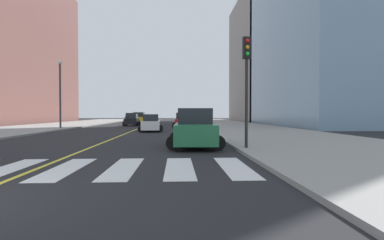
# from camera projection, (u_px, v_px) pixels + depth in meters

# --- Properties ---
(sidewalk_kerb_east) EXTENTS (10.00, 120.00, 0.15)m
(sidewalk_kerb_east) POSITION_uv_depth(u_px,v_px,m) (267.00, 133.00, 26.09)
(sidewalk_kerb_east) COLOR gray
(sidewalk_kerb_east) RESTS_ON ground
(crosswalk_paint) EXTENTS (13.50, 4.00, 0.01)m
(crosswalk_paint) POSITION_uv_depth(u_px,v_px,m) (37.00, 169.00, 9.50)
(crosswalk_paint) COLOR silver
(crosswalk_paint) RESTS_ON ground
(lane_divider_paint) EXTENTS (0.16, 80.00, 0.01)m
(lane_divider_paint) POSITION_uv_depth(u_px,v_px,m) (147.00, 125.00, 45.44)
(lane_divider_paint) COLOR yellow
(lane_divider_paint) RESTS_ON ground
(parking_garage_concrete) EXTENTS (18.00, 24.00, 27.45)m
(parking_garage_concrete) POSITION_uv_depth(u_px,v_px,m) (278.00, 61.00, 68.18)
(parking_garage_concrete) COLOR gray
(parking_garage_concrete) RESTS_ON ground
(low_rise_brick_west) EXTENTS (16.00, 32.00, 27.25)m
(low_rise_brick_west) POSITION_uv_depth(u_px,v_px,m) (3.00, 46.00, 53.10)
(low_rise_brick_west) COLOR brown
(low_rise_brick_west) RESTS_ON ground
(car_green_nearest) EXTENTS (2.91, 4.57, 2.01)m
(car_green_nearest) POSITION_uv_depth(u_px,v_px,m) (195.00, 129.00, 15.61)
(car_green_nearest) COLOR #236B42
(car_green_nearest) RESTS_ON ground
(car_yellow_second) EXTENTS (2.75, 4.38, 1.95)m
(car_yellow_second) POSITION_uv_depth(u_px,v_px,m) (139.00, 118.00, 50.34)
(car_yellow_second) COLOR gold
(car_yellow_second) RESTS_ON ground
(car_black_third) EXTENTS (2.33, 3.73, 1.67)m
(car_black_third) POSITION_uv_depth(u_px,v_px,m) (132.00, 120.00, 42.54)
(car_black_third) COLOR black
(car_black_third) RESTS_ON ground
(car_red_fourth) EXTENTS (2.58, 4.12, 1.84)m
(car_red_fourth) POSITION_uv_depth(u_px,v_px,m) (183.00, 121.00, 36.08)
(car_red_fourth) COLOR red
(car_red_fourth) RESTS_ON ground
(car_gray_fifth) EXTENTS (2.68, 4.22, 1.86)m
(car_gray_fifth) POSITION_uv_depth(u_px,v_px,m) (131.00, 118.00, 61.31)
(car_gray_fifth) COLOR slate
(car_gray_fifth) RESTS_ON ground
(car_white_sixth) EXTENTS (2.44, 3.81, 1.67)m
(car_white_sixth) POSITION_uv_depth(u_px,v_px,m) (151.00, 123.00, 29.08)
(car_white_sixth) COLOR silver
(car_white_sixth) RESTS_ON ground
(traffic_light_near_corner) EXTENTS (0.36, 0.41, 5.15)m
(traffic_light_near_corner) POSITION_uv_depth(u_px,v_px,m) (247.00, 71.00, 13.99)
(traffic_light_near_corner) COLOR black
(traffic_light_near_corner) RESTS_ON sidewalk_kerb_east
(fire_hydrant) EXTENTS (0.26, 0.26, 0.89)m
(fire_hydrant) POSITION_uv_depth(u_px,v_px,m) (207.00, 124.00, 33.64)
(fire_hydrant) COLOR red
(fire_hydrant) RESTS_ON sidewalk_kerb_east
(street_lamp) EXTENTS (0.44, 0.44, 7.44)m
(street_lamp) POSITION_uv_depth(u_px,v_px,m) (60.00, 88.00, 32.90)
(street_lamp) COLOR #38383D
(street_lamp) RESTS_ON sidewalk_kerb_west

